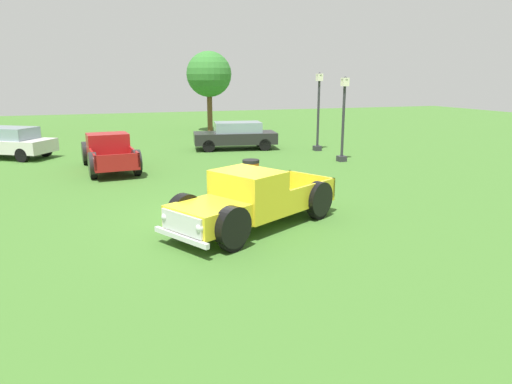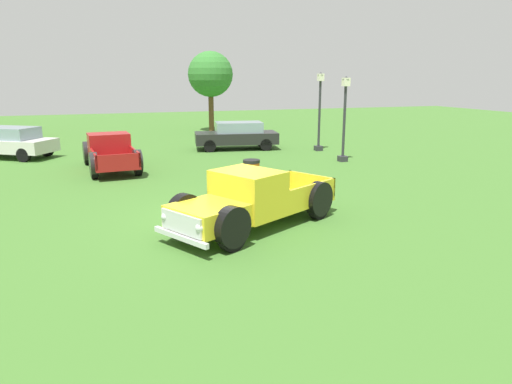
% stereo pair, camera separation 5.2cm
% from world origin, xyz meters
% --- Properties ---
extents(ground_plane, '(80.00, 80.00, 0.00)m').
position_xyz_m(ground_plane, '(0.00, 0.00, 0.00)').
color(ground_plane, '#3D6B28').
extents(pickup_truck_foreground, '(5.07, 3.82, 1.48)m').
position_xyz_m(pickup_truck_foreground, '(0.40, -1.09, 0.71)').
color(pickup_truck_foreground, yellow).
rests_on(pickup_truck_foreground, ground_plane).
extents(pickup_truck_behind_left, '(2.25, 4.95, 1.47)m').
position_xyz_m(pickup_truck_behind_left, '(-2.57, 8.40, 0.70)').
color(pickup_truck_behind_left, maroon).
rests_on(pickup_truck_behind_left, ground_plane).
extents(sedan_distant_a, '(4.50, 2.41, 1.43)m').
position_xyz_m(sedan_distant_a, '(3.96, 11.81, 0.75)').
color(sedan_distant_a, black).
rests_on(sedan_distant_a, ground_plane).
extents(sedan_distant_b, '(4.62, 3.84, 1.45)m').
position_xyz_m(sedan_distant_b, '(-6.99, 12.65, 0.76)').
color(sedan_distant_b, silver).
rests_on(sedan_distant_b, ground_plane).
extents(lamp_post_near, '(0.36, 0.36, 3.76)m').
position_xyz_m(lamp_post_near, '(7.45, 6.74, 1.97)').
color(lamp_post_near, '#2D2D33').
rests_on(lamp_post_near, ground_plane).
extents(lamp_post_far, '(0.36, 0.36, 3.96)m').
position_xyz_m(lamp_post_far, '(7.82, 9.97, 2.08)').
color(lamp_post_far, '#2D2D33').
rests_on(lamp_post_far, ground_plane).
extents(trash_can, '(0.59, 0.59, 0.95)m').
position_xyz_m(trash_can, '(1.97, 3.31, 0.48)').
color(trash_can, orange).
rests_on(trash_can, ground_plane).
extents(oak_tree_east, '(3.10, 3.10, 5.46)m').
position_xyz_m(oak_tree_east, '(4.69, 20.61, 3.89)').
color(oak_tree_east, brown).
rests_on(oak_tree_east, ground_plane).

